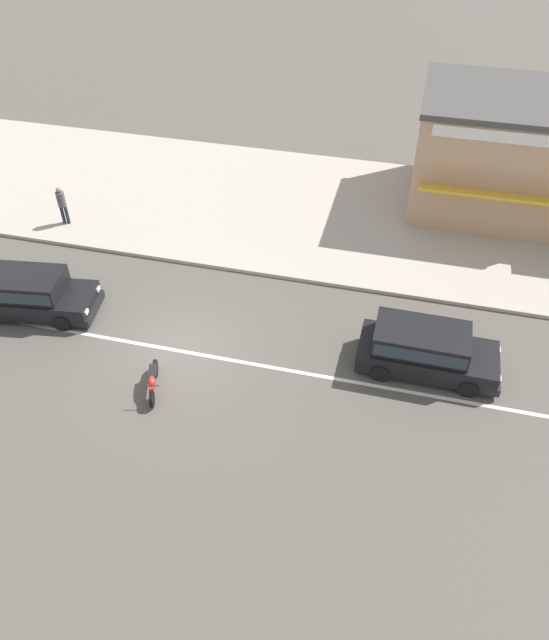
{
  "coord_description": "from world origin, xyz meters",
  "views": [
    {
      "loc": [
        6.56,
        -13.6,
        14.41
      ],
      "look_at": [
        2.83,
        1.38,
        0.8
      ],
      "focal_mm": 35.0,
      "sensor_mm": 36.0,
      "label": 1
    }
  ],
  "objects_px": {
    "minivan_black_0": "(425,348)",
    "shopfront_mid_block": "(494,150)",
    "pedestrian_near_clock": "(62,203)",
    "motorcycle_0": "(153,380)",
    "minivan_black_1": "(27,292)"
  },
  "relations": [
    {
      "from": "minivan_black_0",
      "to": "shopfront_mid_block",
      "type": "distance_m",
      "value": 11.18
    },
    {
      "from": "minivan_black_0",
      "to": "shopfront_mid_block",
      "type": "bearing_deg",
      "value": 80.3
    },
    {
      "from": "pedestrian_near_clock",
      "to": "motorcycle_0",
      "type": "bearing_deg",
      "value": -47.66
    },
    {
      "from": "pedestrian_near_clock",
      "to": "shopfront_mid_block",
      "type": "bearing_deg",
      "value": 19.7
    },
    {
      "from": "minivan_black_0",
      "to": "minivan_black_1",
      "type": "distance_m",
      "value": 13.62
    },
    {
      "from": "shopfront_mid_block",
      "to": "motorcycle_0",
      "type": "bearing_deg",
      "value": -125.29
    },
    {
      "from": "minivan_black_1",
      "to": "minivan_black_0",
      "type": "bearing_deg",
      "value": 2.07
    },
    {
      "from": "motorcycle_0",
      "to": "shopfront_mid_block",
      "type": "xyz_separation_m",
      "value": [
        9.81,
        13.87,
        2.13
      ]
    },
    {
      "from": "minivan_black_0",
      "to": "shopfront_mid_block",
      "type": "relative_size",
      "value": 0.69
    },
    {
      "from": "minivan_black_1",
      "to": "pedestrian_near_clock",
      "type": "xyz_separation_m",
      "value": [
        -1.46,
        5.32,
        0.27
      ]
    },
    {
      "from": "motorcycle_0",
      "to": "shopfront_mid_block",
      "type": "relative_size",
      "value": 0.27
    },
    {
      "from": "minivan_black_0",
      "to": "minivan_black_1",
      "type": "bearing_deg",
      "value": -177.93
    },
    {
      "from": "motorcycle_0",
      "to": "pedestrian_near_clock",
      "type": "bearing_deg",
      "value": 132.34
    },
    {
      "from": "motorcycle_0",
      "to": "pedestrian_near_clock",
      "type": "relative_size",
      "value": 1.06
    },
    {
      "from": "minivan_black_1",
      "to": "motorcycle_0",
      "type": "bearing_deg",
      "value": -23.72
    }
  ]
}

